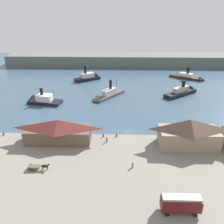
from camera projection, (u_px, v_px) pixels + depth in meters
ground_plane at (129, 132)px, 80.50m from camera, size 320.00×320.00×0.00m
quay_promenade at (132, 171)px, 60.22m from camera, size 110.00×36.00×1.20m
seawall_edge at (129, 136)px, 77.02m from camera, size 110.00×0.80×1.00m
ferry_shed_central_terminal at (58, 130)px, 71.54m from camera, size 20.92×7.91×7.45m
ferry_shed_customs_shed at (189, 133)px, 68.56m from camera, size 18.04×8.34×9.05m
street_tram at (181, 203)px, 46.40m from camera, size 8.15×2.84×4.12m
horse_cart at (38, 167)px, 59.55m from camera, size 5.89×1.60×1.87m
pedestrian_walking_east at (107, 140)px, 71.98m from camera, size 0.44×0.44×1.79m
pedestrian_near_east_shed at (133, 165)px, 60.37m from camera, size 0.43×0.43×1.75m
mooring_post_west at (3, 134)px, 76.22m from camera, size 0.44×0.44×0.90m
mooring_post_center_west at (117, 135)px, 75.28m from camera, size 0.44×0.44×0.90m
mooring_post_center_east at (103, 136)px, 75.14m from camera, size 0.44×0.44×0.90m
ferry_moored_west at (106, 95)px, 111.45m from camera, size 16.53×19.99×9.94m
ferry_near_quay at (90, 77)px, 140.45m from camera, size 16.90×14.02×10.68m
ferry_departing_north at (183, 91)px, 116.33m from camera, size 20.16×16.88×8.55m
ferry_moored_east at (190, 77)px, 141.87m from camera, size 21.14×15.85×8.93m
ferry_outer_harbor at (41, 100)px, 105.24m from camera, size 17.27×8.79×9.44m
far_headland at (124, 59)px, 179.00m from camera, size 180.00×24.00×8.00m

